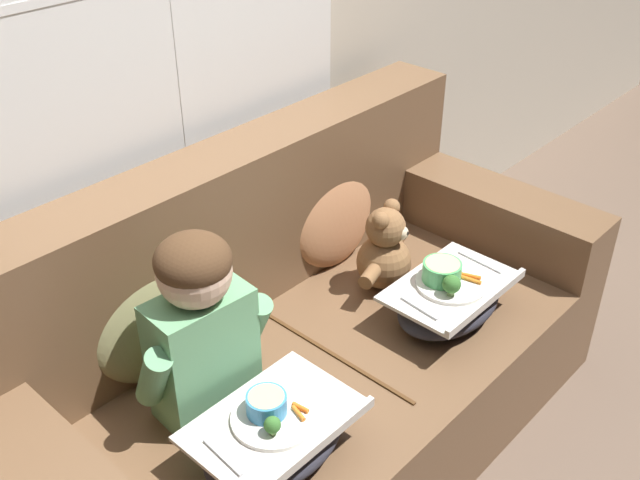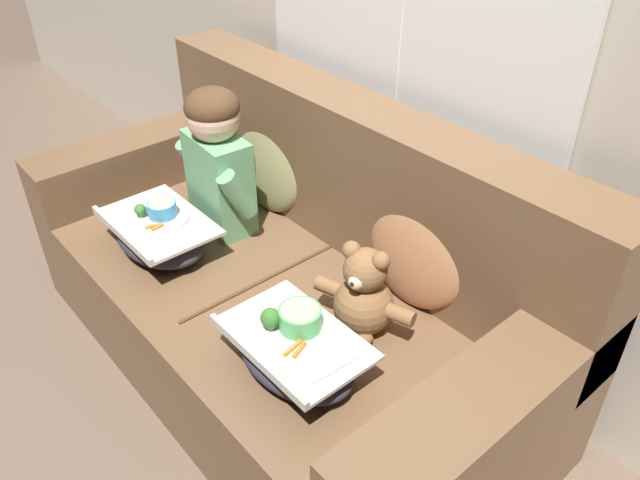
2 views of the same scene
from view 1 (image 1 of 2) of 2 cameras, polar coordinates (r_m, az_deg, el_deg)
The scene contains 9 objects.
ground_plane at distance 2.61m, azimuth -0.23°, elevation -15.08°, with size 14.00×14.00×0.00m, color brown.
wall_back_with_window at distance 2.30m, azimuth -11.76°, elevation 16.12°, with size 8.00×0.08×2.60m.
couch at distance 2.42m, azimuth -1.60°, elevation -8.79°, with size 1.99×0.97×0.96m.
throw_pillow_behind_child at distance 2.18m, azimuth -12.96°, elevation -5.37°, with size 0.42×0.20×0.43m.
throw_pillow_behind_teddy at distance 2.60m, azimuth 0.85°, elevation 2.26°, with size 0.40×0.19×0.42m.
child_figure at distance 1.96m, azimuth -9.17°, elevation -5.96°, with size 0.40×0.20×0.55m.
teddy_bear at distance 2.51m, azimuth 5.01°, elevation -0.96°, with size 0.33×0.24×0.31m.
lap_tray_child at distance 1.96m, azimuth -3.47°, elevation -14.62°, with size 0.43×0.29×0.19m.
lap_tray_teddy at distance 2.42m, azimuth 9.80°, elevation -4.40°, with size 0.43×0.28×0.21m.
Camera 1 is at (-1.29, -1.20, 1.93)m, focal length 42.00 mm.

